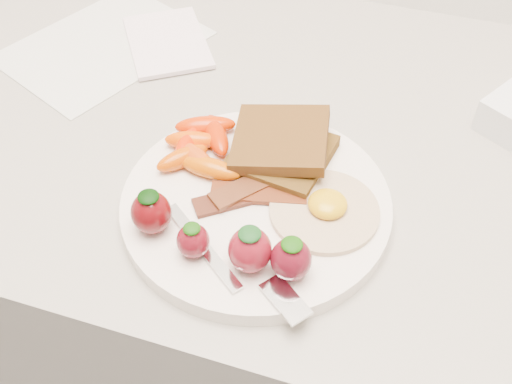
% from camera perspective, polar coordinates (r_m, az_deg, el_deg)
% --- Properties ---
extents(counter, '(2.00, 0.60, 0.90)m').
position_cam_1_polar(counter, '(1.09, 2.27, -12.40)').
color(counter, gray).
rests_on(counter, ground).
extents(plate, '(0.27, 0.27, 0.02)m').
position_cam_1_polar(plate, '(0.64, 0.00, -1.15)').
color(plate, white).
rests_on(plate, counter).
extents(toast_lower, '(0.11, 0.11, 0.01)m').
position_cam_1_polar(toast_lower, '(0.67, 2.31, 3.32)').
color(toast_lower, black).
rests_on(toast_lower, plate).
extents(toast_upper, '(0.11, 0.11, 0.02)m').
position_cam_1_polar(toast_upper, '(0.67, 2.20, 4.72)').
color(toast_upper, black).
rests_on(toast_upper, toast_lower).
extents(fried_egg, '(0.13, 0.13, 0.02)m').
position_cam_1_polar(fried_egg, '(0.63, 6.17, -1.51)').
color(fried_egg, silver).
rests_on(fried_egg, plate).
extents(bacon_strips, '(0.11, 0.10, 0.01)m').
position_cam_1_polar(bacon_strips, '(0.64, -0.42, 0.06)').
color(bacon_strips, '#360C09').
rests_on(bacon_strips, plate).
extents(baby_carrots, '(0.10, 0.11, 0.02)m').
position_cam_1_polar(baby_carrots, '(0.68, -5.02, 4.01)').
color(baby_carrots, '#E54900').
rests_on(baby_carrots, plate).
extents(strawberries, '(0.18, 0.05, 0.05)m').
position_cam_1_polar(strawberries, '(0.58, -3.02, -4.21)').
color(strawberries, '#53070A').
rests_on(strawberries, plate).
extents(fork, '(0.17, 0.10, 0.00)m').
position_cam_1_polar(fork, '(0.58, -1.54, -6.89)').
color(fork, silver).
rests_on(fork, plate).
extents(paper_sheet, '(0.27, 0.30, 0.00)m').
position_cam_1_polar(paper_sheet, '(0.89, -13.39, 12.55)').
color(paper_sheet, silver).
rests_on(paper_sheet, counter).
extents(notepad, '(0.16, 0.17, 0.01)m').
position_cam_1_polar(notepad, '(0.88, -7.89, 13.08)').
color(notepad, white).
rests_on(notepad, paper_sheet).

